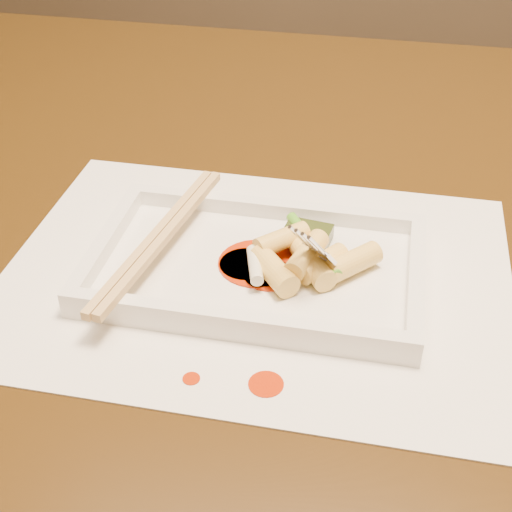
% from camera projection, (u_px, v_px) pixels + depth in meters
% --- Properties ---
extents(table, '(1.40, 0.90, 0.75)m').
position_uv_depth(table, '(278.00, 289.00, 0.71)').
color(table, black).
rests_on(table, ground).
extents(placemat, '(0.40, 0.30, 0.00)m').
position_uv_depth(placemat, '(256.00, 275.00, 0.57)').
color(placemat, white).
rests_on(placemat, table).
extents(sauce_splatter_a, '(0.02, 0.02, 0.00)m').
position_uv_depth(sauce_splatter_a, '(266.00, 384.00, 0.47)').
color(sauce_splatter_a, '#BE2A05').
rests_on(sauce_splatter_a, placemat).
extents(sauce_splatter_b, '(0.01, 0.01, 0.00)m').
position_uv_depth(sauce_splatter_b, '(191.00, 379.00, 0.48)').
color(sauce_splatter_b, '#BE2A05').
rests_on(sauce_splatter_b, placemat).
extents(plate_base, '(0.26, 0.16, 0.01)m').
position_uv_depth(plate_base, '(256.00, 270.00, 0.57)').
color(plate_base, white).
rests_on(plate_base, placemat).
extents(plate_rim_far, '(0.26, 0.01, 0.01)m').
position_uv_depth(plate_rim_far, '(273.00, 209.00, 0.62)').
color(plate_rim_far, white).
rests_on(plate_rim_far, plate_base).
extents(plate_rim_near, '(0.26, 0.01, 0.01)m').
position_uv_depth(plate_rim_near, '(235.00, 321.00, 0.50)').
color(plate_rim_near, white).
rests_on(plate_rim_near, plate_base).
extents(plate_rim_left, '(0.01, 0.14, 0.01)m').
position_uv_depth(plate_rim_left, '(107.00, 241.00, 0.58)').
color(plate_rim_left, white).
rests_on(plate_rim_left, plate_base).
extents(plate_rim_right, '(0.01, 0.14, 0.01)m').
position_uv_depth(plate_rim_right, '(416.00, 279.00, 0.54)').
color(plate_rim_right, white).
rests_on(plate_rim_right, plate_base).
extents(veg_piece, '(0.04, 0.03, 0.01)m').
position_uv_depth(veg_piece, '(307.00, 235.00, 0.58)').
color(veg_piece, black).
rests_on(veg_piece, plate_base).
extents(scallion_white, '(0.02, 0.04, 0.01)m').
position_uv_depth(scallion_white, '(255.00, 265.00, 0.54)').
color(scallion_white, '#EAEACC').
rests_on(scallion_white, plate_base).
extents(scallion_green, '(0.05, 0.08, 0.01)m').
position_uv_depth(scallion_green, '(313.00, 244.00, 0.56)').
color(scallion_green, '#429918').
rests_on(scallion_green, plate_base).
extents(chopstick_a, '(0.04, 0.21, 0.01)m').
position_uv_depth(chopstick_a, '(155.00, 236.00, 0.57)').
color(chopstick_a, tan).
rests_on(chopstick_a, plate_rim_near).
extents(chopstick_b, '(0.04, 0.21, 0.01)m').
position_uv_depth(chopstick_b, '(165.00, 237.00, 0.56)').
color(chopstick_b, tan).
rests_on(chopstick_b, plate_rim_near).
extents(fork, '(0.09, 0.10, 0.14)m').
position_uv_depth(fork, '(354.00, 183.00, 0.52)').
color(fork, silver).
rests_on(fork, plate_base).
extents(sauce_blob_0, '(0.06, 0.06, 0.00)m').
position_uv_depth(sauce_blob_0, '(257.00, 263.00, 0.57)').
color(sauce_blob_0, '#BE2A05').
rests_on(sauce_blob_0, plate_base).
extents(sauce_blob_1, '(0.04, 0.04, 0.00)m').
position_uv_depth(sauce_blob_1, '(269.00, 275.00, 0.55)').
color(sauce_blob_1, '#BE2A05').
rests_on(sauce_blob_1, plate_base).
extents(sauce_blob_2, '(0.04, 0.04, 0.00)m').
position_uv_depth(sauce_blob_2, '(246.00, 264.00, 0.56)').
color(sauce_blob_2, '#BE2A05').
rests_on(sauce_blob_2, plate_base).
extents(rice_cake_0, '(0.04, 0.05, 0.02)m').
position_uv_depth(rice_cake_0, '(313.00, 264.00, 0.55)').
color(rice_cake_0, '#FCE475').
rests_on(rice_cake_0, plate_base).
extents(rice_cake_1, '(0.04, 0.05, 0.02)m').
position_uv_depth(rice_cake_1, '(322.00, 264.00, 0.55)').
color(rice_cake_1, '#FCE475').
rests_on(rice_cake_1, plate_base).
extents(rice_cake_2, '(0.03, 0.05, 0.02)m').
position_uv_depth(rice_cake_2, '(307.00, 255.00, 0.55)').
color(rice_cake_2, '#FCE475').
rests_on(rice_cake_2, plate_base).
extents(rice_cake_3, '(0.05, 0.05, 0.02)m').
position_uv_depth(rice_cake_3, '(274.00, 271.00, 0.54)').
color(rice_cake_3, '#FCE475').
rests_on(rice_cake_3, plate_base).
extents(rice_cake_4, '(0.05, 0.05, 0.02)m').
position_uv_depth(rice_cake_4, '(352.00, 262.00, 0.55)').
color(rice_cake_4, '#FCE475').
rests_on(rice_cake_4, plate_base).
extents(rice_cake_5, '(0.04, 0.04, 0.02)m').
position_uv_depth(rice_cake_5, '(282.00, 239.00, 0.56)').
color(rice_cake_5, '#FCE475').
rests_on(rice_cake_5, plate_base).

